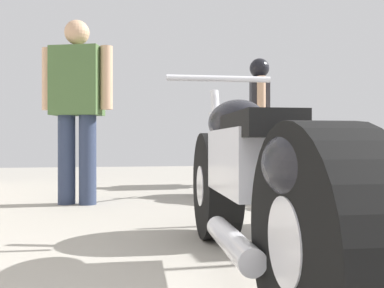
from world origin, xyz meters
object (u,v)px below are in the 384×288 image
object	(u,v)px
motorcycle_maroon_cruiser	(250,183)
motorcycle_black_naked	(279,164)
mechanic_with_helmet	(259,109)
mechanic_in_blue	(77,100)

from	to	relation	value
motorcycle_maroon_cruiser	motorcycle_black_naked	size ratio (longest dim) A/B	1.37
motorcycle_maroon_cruiser	mechanic_with_helmet	bearing A→B (deg)	70.89
motorcycle_black_naked	mechanic_in_blue	bearing A→B (deg)	175.43
mechanic_in_blue	mechanic_with_helmet	bearing A→B (deg)	32.28
motorcycle_maroon_cruiser	mechanic_in_blue	xyz separation A→B (m)	(-0.97, 2.36, 0.57)
motorcycle_black_naked	mechanic_with_helmet	bearing A→B (deg)	78.06
motorcycle_maroon_cruiser	motorcycle_black_naked	bearing A→B (deg)	66.05
mechanic_in_blue	motorcycle_black_naked	bearing A→B (deg)	-4.57
motorcycle_black_naked	mechanic_in_blue	xyz separation A→B (m)	(-1.95, 0.16, 0.61)
mechanic_in_blue	mechanic_with_helmet	xyz separation A→B (m)	(2.28, 1.44, 0.06)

